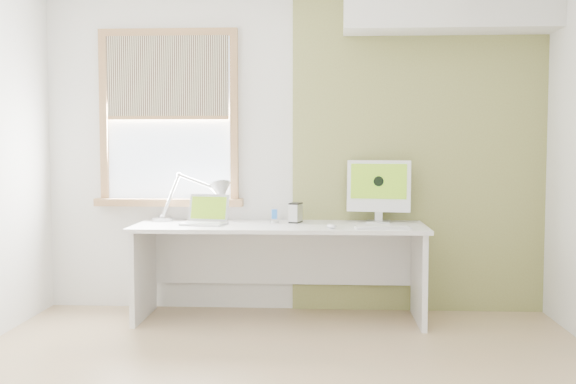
# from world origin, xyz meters

# --- Properties ---
(room) EXTENTS (4.04, 3.54, 2.64)m
(room) POSITION_xyz_m (0.00, 0.00, 1.30)
(room) COLOR tan
(room) RESTS_ON ground
(accent_wall) EXTENTS (2.00, 0.02, 2.60)m
(accent_wall) POSITION_xyz_m (1.00, 1.74, 1.30)
(accent_wall) COLOR olive
(accent_wall) RESTS_ON room
(soffit) EXTENTS (1.60, 0.40, 0.42)m
(soffit) POSITION_xyz_m (1.20, 1.57, 2.40)
(soffit) COLOR white
(soffit) RESTS_ON room
(window) EXTENTS (1.20, 0.14, 1.42)m
(window) POSITION_xyz_m (-1.00, 1.71, 1.54)
(window) COLOR olive
(window) RESTS_ON room
(desk) EXTENTS (2.20, 0.70, 0.73)m
(desk) POSITION_xyz_m (-0.08, 1.44, 0.53)
(desk) COLOR silver
(desk) RESTS_ON room
(desk_lamp) EXTENTS (0.69, 0.28, 0.39)m
(desk_lamp) POSITION_xyz_m (-0.65, 1.58, 0.93)
(desk_lamp) COLOR #BBBDC0
(desk_lamp) RESTS_ON desk
(laptop) EXTENTS (0.36, 0.31, 0.22)m
(laptop) POSITION_xyz_m (-0.64, 1.39, 0.79)
(laptop) COLOR #BBBDC0
(laptop) RESTS_ON desk
(phone_dock) EXTENTS (0.07, 0.07, 0.12)m
(phone_dock) POSITION_xyz_m (-0.13, 1.48, 0.76)
(phone_dock) COLOR #BBBDC0
(phone_dock) RESTS_ON desk
(external_drive) EXTENTS (0.11, 0.14, 0.15)m
(external_drive) POSITION_xyz_m (0.03, 1.52, 0.81)
(external_drive) COLOR #BBBDC0
(external_drive) RESTS_ON desk
(imac) EXTENTS (0.50, 0.19, 0.48)m
(imac) POSITION_xyz_m (0.68, 1.60, 1.00)
(imac) COLOR #BBBDC0
(imac) RESTS_ON desk
(keyboard) EXTENTS (0.40, 0.14, 0.02)m
(keyboard) POSITION_xyz_m (0.68, 1.18, 0.74)
(keyboard) COLOR white
(keyboard) RESTS_ON desk
(mouse) EXTENTS (0.10, 0.12, 0.03)m
(mouse) POSITION_xyz_m (0.31, 1.18, 0.75)
(mouse) COLOR white
(mouse) RESTS_ON desk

